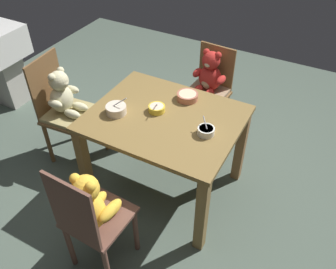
{
  "coord_description": "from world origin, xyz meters",
  "views": [
    {
      "loc": [
        0.96,
        -1.74,
        2.26
      ],
      "look_at": [
        0.0,
        0.05,
        0.52
      ],
      "focal_mm": 38.08,
      "sensor_mm": 36.0,
      "label": 1
    }
  ],
  "objects_px": {
    "porridge_bowl_terracotta_far_center": "(187,96)",
    "teddy_chair_far_center": "(209,83)",
    "teddy_chair_near_front": "(91,209)",
    "porridge_bowl_white_near_right": "(206,131)",
    "porridge_bowl_cream_near_left": "(116,109)",
    "teddy_chair_near_left": "(65,103)",
    "porridge_bowl_yellow_center": "(157,108)",
    "dining_table": "(165,131)",
    "sink_basin": "(1,55)"
  },
  "relations": [
    {
      "from": "teddy_chair_near_front",
      "to": "porridge_bowl_terracotta_far_center",
      "type": "height_order",
      "value": "teddy_chair_near_front"
    },
    {
      "from": "teddy_chair_near_left",
      "to": "teddy_chair_far_center",
      "type": "height_order",
      "value": "teddy_chair_near_left"
    },
    {
      "from": "teddy_chair_near_front",
      "to": "porridge_bowl_white_near_right",
      "type": "distance_m",
      "value": 0.88
    },
    {
      "from": "porridge_bowl_white_near_right",
      "to": "porridge_bowl_cream_near_left",
      "type": "bearing_deg",
      "value": -172.26
    },
    {
      "from": "porridge_bowl_cream_near_left",
      "to": "sink_basin",
      "type": "distance_m",
      "value": 1.79
    },
    {
      "from": "porridge_bowl_yellow_center",
      "to": "teddy_chair_far_center",
      "type": "bearing_deg",
      "value": 83.66
    },
    {
      "from": "dining_table",
      "to": "porridge_bowl_yellow_center",
      "type": "distance_m",
      "value": 0.18
    },
    {
      "from": "dining_table",
      "to": "teddy_chair_far_center",
      "type": "bearing_deg",
      "value": 89.66
    },
    {
      "from": "teddy_chair_far_center",
      "to": "sink_basin",
      "type": "relative_size",
      "value": 1.03
    },
    {
      "from": "porridge_bowl_yellow_center",
      "to": "teddy_chair_near_left",
      "type": "bearing_deg",
      "value": -175.08
    },
    {
      "from": "dining_table",
      "to": "porridge_bowl_white_near_right",
      "type": "xyz_separation_m",
      "value": [
        0.33,
        -0.04,
        0.16
      ]
    },
    {
      "from": "porridge_bowl_terracotta_far_center",
      "to": "sink_basin",
      "type": "distance_m",
      "value": 2.11
    },
    {
      "from": "teddy_chair_far_center",
      "to": "porridge_bowl_white_near_right",
      "type": "xyz_separation_m",
      "value": [
        0.33,
        -0.84,
        0.19
      ]
    },
    {
      "from": "porridge_bowl_cream_near_left",
      "to": "porridge_bowl_white_near_right",
      "type": "bearing_deg",
      "value": 7.74
    },
    {
      "from": "teddy_chair_near_left",
      "to": "sink_basin",
      "type": "xyz_separation_m",
      "value": [
        -1.14,
        0.35,
        -0.02
      ]
    },
    {
      "from": "dining_table",
      "to": "porridge_bowl_white_near_right",
      "type": "distance_m",
      "value": 0.37
    },
    {
      "from": "porridge_bowl_cream_near_left",
      "to": "porridge_bowl_yellow_center",
      "type": "bearing_deg",
      "value": 32.59
    },
    {
      "from": "teddy_chair_near_front",
      "to": "sink_basin",
      "type": "distance_m",
      "value": 2.29
    },
    {
      "from": "teddy_chair_far_center",
      "to": "porridge_bowl_terracotta_far_center",
      "type": "bearing_deg",
      "value": 8.46
    },
    {
      "from": "dining_table",
      "to": "teddy_chair_near_front",
      "type": "xyz_separation_m",
      "value": [
        -0.05,
        -0.81,
        -0.03
      ]
    },
    {
      "from": "dining_table",
      "to": "porridge_bowl_terracotta_far_center",
      "type": "distance_m",
      "value": 0.32
    },
    {
      "from": "teddy_chair_near_front",
      "to": "porridge_bowl_terracotta_far_center",
      "type": "xyz_separation_m",
      "value": [
        0.1,
        1.08,
        0.19
      ]
    },
    {
      "from": "teddy_chair_far_center",
      "to": "porridge_bowl_yellow_center",
      "type": "relative_size",
      "value": 7.2
    },
    {
      "from": "teddy_chair_near_left",
      "to": "teddy_chair_near_front",
      "type": "height_order",
      "value": "teddy_chair_near_left"
    },
    {
      "from": "teddy_chair_far_center",
      "to": "teddy_chair_near_left",
      "type": "bearing_deg",
      "value": -43.39
    },
    {
      "from": "dining_table",
      "to": "teddy_chair_near_left",
      "type": "xyz_separation_m",
      "value": [
        -0.91,
        -0.04,
        -0.03
      ]
    },
    {
      "from": "teddy_chair_near_left",
      "to": "porridge_bowl_white_near_right",
      "type": "xyz_separation_m",
      "value": [
        1.24,
        0.01,
        0.19
      ]
    },
    {
      "from": "teddy_chair_near_front",
      "to": "porridge_bowl_white_near_right",
      "type": "height_order",
      "value": "teddy_chair_near_front"
    },
    {
      "from": "porridge_bowl_terracotta_far_center",
      "to": "dining_table",
      "type": "bearing_deg",
      "value": -99.9
    },
    {
      "from": "teddy_chair_far_center",
      "to": "dining_table",
      "type": "bearing_deg",
      "value": 3.58
    },
    {
      "from": "teddy_chair_near_left",
      "to": "porridge_bowl_cream_near_left",
      "type": "distance_m",
      "value": 0.62
    },
    {
      "from": "porridge_bowl_cream_near_left",
      "to": "sink_basin",
      "type": "bearing_deg",
      "value": 165.84
    },
    {
      "from": "teddy_chair_near_front",
      "to": "teddy_chair_far_center",
      "type": "bearing_deg",
      "value": 0.49
    },
    {
      "from": "sink_basin",
      "to": "teddy_chair_near_left",
      "type": "bearing_deg",
      "value": -17.15
    },
    {
      "from": "porridge_bowl_terracotta_far_center",
      "to": "porridge_bowl_cream_near_left",
      "type": "height_order",
      "value": "porridge_bowl_cream_near_left"
    },
    {
      "from": "porridge_bowl_terracotta_far_center",
      "to": "teddy_chair_far_center",
      "type": "bearing_deg",
      "value": 94.53
    },
    {
      "from": "teddy_chair_near_front",
      "to": "porridge_bowl_terracotta_far_center",
      "type": "relative_size",
      "value": 5.78
    },
    {
      "from": "porridge_bowl_cream_near_left",
      "to": "porridge_bowl_white_near_right",
      "type": "xyz_separation_m",
      "value": [
        0.66,
        0.09,
        -0.01
      ]
    },
    {
      "from": "porridge_bowl_terracotta_far_center",
      "to": "porridge_bowl_cream_near_left",
      "type": "bearing_deg",
      "value": -133.2
    },
    {
      "from": "dining_table",
      "to": "teddy_chair_near_left",
      "type": "bearing_deg",
      "value": -177.4
    },
    {
      "from": "porridge_bowl_yellow_center",
      "to": "dining_table",
      "type": "bearing_deg",
      "value": -20.35
    },
    {
      "from": "porridge_bowl_terracotta_far_center",
      "to": "porridge_bowl_white_near_right",
      "type": "height_order",
      "value": "porridge_bowl_white_near_right"
    },
    {
      "from": "teddy_chair_near_left",
      "to": "teddy_chair_far_center",
      "type": "relative_size",
      "value": 1.09
    },
    {
      "from": "teddy_chair_near_front",
      "to": "porridge_bowl_cream_near_left",
      "type": "height_order",
      "value": "teddy_chair_near_front"
    },
    {
      "from": "teddy_chair_far_center",
      "to": "porridge_bowl_yellow_center",
      "type": "xyz_separation_m",
      "value": [
        -0.09,
        -0.77,
        0.19
      ]
    },
    {
      "from": "porridge_bowl_white_near_right",
      "to": "dining_table",
      "type": "bearing_deg",
      "value": 173.79
    },
    {
      "from": "porridge_bowl_terracotta_far_center",
      "to": "teddy_chair_near_front",
      "type": "bearing_deg",
      "value": -95.36
    },
    {
      "from": "dining_table",
      "to": "porridge_bowl_yellow_center",
      "type": "bearing_deg",
      "value": 159.65
    },
    {
      "from": "teddy_chair_near_left",
      "to": "sink_basin",
      "type": "distance_m",
      "value": 1.19
    },
    {
      "from": "teddy_chair_far_center",
      "to": "porridge_bowl_yellow_center",
      "type": "height_order",
      "value": "teddy_chair_far_center"
    }
  ]
}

